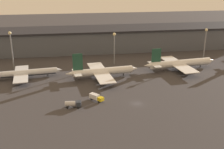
# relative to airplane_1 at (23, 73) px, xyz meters

# --- Properties ---
(ground) EXTENTS (600.00, 600.00, 0.00)m
(ground) POSITION_rel_airplane_1_xyz_m (51.85, -39.36, -2.91)
(ground) COLOR #383538
(terminal_building) EXTENTS (198.17, 29.62, 15.77)m
(terminal_building) POSITION_rel_airplane_1_xyz_m (51.85, 53.68, 5.01)
(terminal_building) COLOR #4C515B
(terminal_building) RESTS_ON ground
(airplane_1) EXTENTS (40.35, 28.51, 12.58)m
(airplane_1) POSITION_rel_airplane_1_xyz_m (0.00, 0.00, 0.00)
(airplane_1) COLOR silver
(airplane_1) RESTS_ON ground
(airplane_2) EXTENTS (39.54, 34.82, 14.14)m
(airplane_2) POSITION_rel_airplane_1_xyz_m (41.24, -5.19, 0.43)
(airplane_2) COLOR white
(airplane_2) RESTS_ON ground
(airplane_3) EXTENTS (45.15, 33.48, 13.34)m
(airplane_3) POSITION_rel_airplane_1_xyz_m (87.17, 1.50, 0.62)
(airplane_3) COLOR white
(airplane_3) RESTS_ON ground
(service_vehicle_1) EXTENTS (6.72, 3.07, 2.81)m
(service_vehicle_1) POSITION_rel_airplane_1_xyz_m (24.91, -38.85, -1.26)
(service_vehicle_1) COLOR #282D38
(service_vehicle_1) RESTS_ON ground
(service_vehicle_2) EXTENTS (6.23, 6.62, 2.83)m
(service_vehicle_2) POSITION_rel_airplane_1_xyz_m (34.98, -33.63, -1.28)
(service_vehicle_2) COLOR gold
(service_vehicle_2) RESTS_ON ground
(lamp_post_0) EXTENTS (1.80, 1.80, 22.02)m
(lamp_post_0) POSITION_rel_airplane_1_xyz_m (-7.75, 16.96, 11.34)
(lamp_post_0) COLOR slate
(lamp_post_0) RESTS_ON ground
(lamp_post_1) EXTENTS (1.80, 1.80, 19.54)m
(lamp_post_1) POSITION_rel_airplane_1_xyz_m (51.29, 16.96, 9.93)
(lamp_post_1) COLOR slate
(lamp_post_1) RESTS_ON ground
(lamp_post_2) EXTENTS (1.80, 1.80, 20.37)m
(lamp_post_2) POSITION_rel_airplane_1_xyz_m (109.22, 16.96, 10.40)
(lamp_post_2) COLOR slate
(lamp_post_2) RESTS_ON ground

